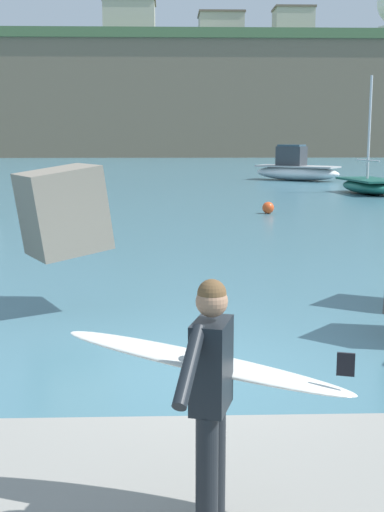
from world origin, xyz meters
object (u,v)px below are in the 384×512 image
Objects in this scene: surfer_with_board at (210,383)px; station_building_central at (130,23)px; mooring_buoy_inner at (268,208)px; station_building_west at (293,26)px; boat_mid_centre at (296,169)px; boat_near_left at (370,185)px; station_building_east at (221,33)px.

station_building_central is (-5.88, 98.31, 17.39)m from surfer_with_board.
station_building_west reaches higher than mooring_buoy_inner.
station_building_west is (17.71, 97.57, 16.93)m from surfer_with_board.
surfer_with_board is 0.37× the size of station_building_west.
mooring_buoy_inner is (-4.40, -18.23, -0.49)m from boat_mid_centre.
station_building_central is (-9.28, 77.54, 18.45)m from mooring_buoy_inner.
boat_near_left is at bearing -96.72° from station_building_west.
mooring_buoy_inner is at bearing -100.55° from station_building_west.
boat_mid_centre is 63.46m from station_building_central.
station_building_central is 15.91m from station_building_east.
surfer_with_board is 100.01m from station_building_central.
boat_near_left is 13.03× the size of mooring_buoy_inner.
mooring_buoy_inner is (-6.24, -8.30, -0.21)m from boat_near_left.
station_building_west is at bearing -1.80° from station_building_central.
mooring_buoy_inner is 0.08× the size of station_building_west.
mooring_buoy_inner is 80.17m from station_building_west.
station_building_central reaches higher than mooring_buoy_inner.
station_building_west reaches higher than boat_mid_centre.
surfer_with_board is at bearing -94.25° from station_building_east.
station_building_central is (-15.52, 69.24, 18.24)m from boat_near_left.
surfer_with_board is 0.30× the size of station_building_east.
boat_near_left is at bearing -79.50° from boat_mid_centre.
surfer_with_board is at bearing -101.31° from boat_mid_centre.
boat_mid_centre is at bearing -77.01° from station_building_central.
boat_near_left is 73.27m from station_building_central.
mooring_buoy_inner is 87.55m from station_building_east.
station_building_west is 13.12m from station_building_east.
boat_mid_centre is at bearing -99.60° from station_building_west.
station_building_central is at bearing -149.97° from station_building_east.
boat_near_left is 0.81× the size of station_building_east.
boat_mid_centre is 0.75× the size of station_building_central.
surfer_with_board is 0.37× the size of boat_near_left.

